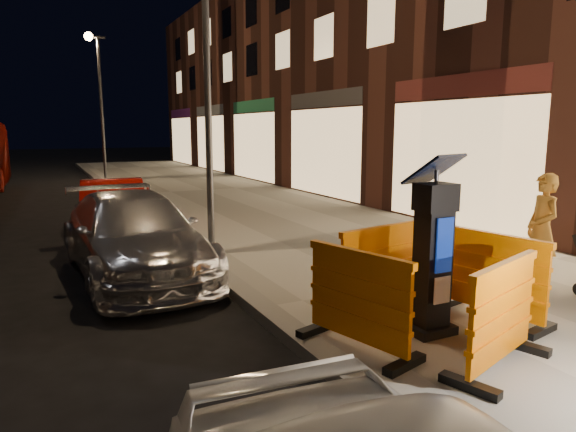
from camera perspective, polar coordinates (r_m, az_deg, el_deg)
name	(u,v)px	position (r m, az deg, el deg)	size (l,w,h in m)	color
ground_plane	(266,318)	(6.65, -2.42, -11.23)	(120.00, 120.00, 0.00)	black
sidewalk	(446,281)	(8.24, 17.18, -6.95)	(6.00, 60.00, 0.15)	gray
kerb	(266,312)	(6.63, -2.42, -10.63)	(0.30, 60.00, 0.15)	slate
parking_kiosk	(433,251)	(5.74, 15.81, -3.76)	(0.58, 0.58, 1.85)	black
barrier_front	(502,316)	(5.22, 22.67, -10.20)	(1.33, 0.55, 1.03)	#E36B01
barrier_back	(379,267)	(6.55, 10.07, -5.57)	(1.33, 0.55, 1.03)	#E36B01
barrier_kerbside	(358,300)	(5.28, 7.81, -9.27)	(1.33, 0.55, 1.03)	#E36B01
barrier_bldgside	(494,277)	(6.50, 21.92, -6.26)	(1.33, 0.55, 1.03)	#E36B01
car_silver	(136,275)	(8.86, -16.53, -6.26)	(1.85, 4.56, 1.32)	silver
car_red	(115,236)	(12.09, -18.67, -2.13)	(1.32, 3.79, 1.25)	#A20E08
man	(542,229)	(8.16, 26.39, -1.35)	(0.59, 0.39, 1.61)	#B67C2A
street_lamp_mid	(207,82)	(9.14, -8.95, 14.46)	(0.12, 0.12, 6.00)	#3F3F44
street_lamp_far	(102,110)	(23.86, -20.00, 11.02)	(0.12, 0.12, 6.00)	#3F3F44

